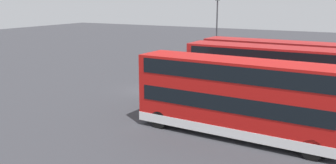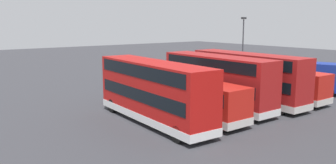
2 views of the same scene
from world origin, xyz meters
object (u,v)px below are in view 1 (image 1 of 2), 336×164
box_truck_blue (299,61)px  car_hatchback_silver (164,77)px  bus_double_decker_second (275,66)px  lamp_post_tall (217,28)px  bus_double_decker_fifth (236,96)px  bus_single_deck_fourth (249,96)px  bus_single_deck_near_end (281,69)px  bus_double_decker_third (261,74)px

box_truck_blue → car_hatchback_silver: size_ratio=1.76×
bus_double_decker_second → lamp_post_tall: (-9.75, -9.06, 2.21)m
bus_double_decker_fifth → car_hatchback_silver: size_ratio=2.68×
bus_double_decker_fifth → box_truck_blue: 19.31m
box_truck_blue → bus_single_deck_fourth: bearing=-1.6°
box_truck_blue → lamp_post_tall: bearing=-96.4°
bus_double_decker_fifth → car_hatchback_silver: bus_double_decker_fifth is taller
lamp_post_tall → bus_single_deck_near_end: bearing=54.4°
bus_single_deck_fourth → lamp_post_tall: size_ratio=1.44×
bus_double_decker_second → bus_double_decker_third: bearing=-2.4°
bus_single_deck_near_end → bus_double_decker_second: bearing=3.1°
bus_double_decker_third → box_truck_blue: bearing=177.1°
box_truck_blue → bus_single_deck_near_end: bearing=-7.2°
bus_double_decker_second → box_truck_blue: bus_double_decker_second is taller
bus_single_deck_near_end → bus_double_decker_third: (7.10, 0.03, 0.83)m
bus_double_decker_second → lamp_post_tall: 13.49m
bus_single_deck_fourth → box_truck_blue: (-15.96, 0.44, 0.08)m
bus_double_decker_fifth → lamp_post_tall: bearing=-155.5°
bus_single_deck_near_end → bus_double_decker_third: 7.14m
bus_double_decker_third → box_truck_blue: size_ratio=1.42×
car_hatchback_silver → bus_single_deck_near_end: bearing=113.7°
bus_double_decker_fifth → lamp_post_tall: size_ratio=1.51×
bus_single_deck_near_end → bus_single_deck_fourth: 10.67m
bus_single_deck_fourth → bus_double_decker_fifth: (3.33, 0.19, 0.83)m
bus_single_deck_near_end → bus_double_decker_fifth: (14.00, 0.41, 0.83)m
bus_single_deck_fourth → car_hatchback_silver: size_ratio=2.56×
bus_double_decker_second → bus_double_decker_third: (3.71, -0.15, -0.00)m
car_hatchback_silver → lamp_post_tall: 11.44m
lamp_post_tall → bus_double_decker_fifth: bearing=24.5°
bus_double_decker_second → box_truck_blue: size_ratio=1.52×
bus_double_decker_second → lamp_post_tall: lamp_post_tall is taller
bus_single_deck_fourth → box_truck_blue: 15.96m
bus_single_deck_near_end → bus_double_decker_second: bus_double_decker_second is taller
bus_single_deck_fourth → lamp_post_tall: (-17.03, -9.10, 3.04)m
bus_double_decker_third → car_hatchback_silver: 10.41m
car_hatchback_silver → lamp_post_tall: bearing=174.8°
bus_single_deck_fourth → box_truck_blue: size_ratio=1.45×
bus_double_decker_second → bus_double_decker_fifth: 10.62m
bus_double_decker_third → bus_double_decker_fifth: 6.92m
car_hatchback_silver → box_truck_blue: bearing=132.4°
bus_single_deck_near_end → lamp_post_tall: size_ratio=1.50×
bus_double_decker_third → lamp_post_tall: 16.29m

